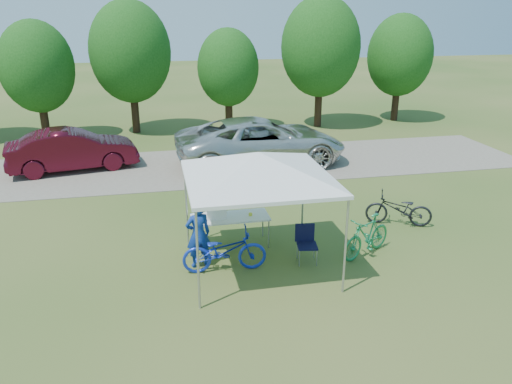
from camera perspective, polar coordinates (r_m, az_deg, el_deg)
ground at (r=11.72m, az=0.24°, el=-8.37°), size 100.00×100.00×0.00m
gravel_strip at (r=19.04m, az=-4.74°, el=3.01°), size 24.00×5.00×0.02m
canopy at (r=10.71m, az=0.26°, el=4.20°), size 4.53×4.53×3.00m
treeline at (r=24.28m, az=-7.56°, el=15.10°), size 24.89×4.28×6.30m
folding_table at (r=12.36m, az=-2.98°, el=-2.98°), size 1.92×0.80×0.79m
folding_chair at (r=11.77m, az=5.74°, el=-5.47°), size 0.52×0.54×0.89m
cooler at (r=12.23m, az=-4.58°, el=-2.12°), size 0.50×0.34×0.36m
ice_cream_cup at (r=12.37m, az=-0.64°, el=-2.56°), size 0.09×0.09×0.07m
cyclist at (r=11.42m, az=-6.62°, el=-4.82°), size 0.65×0.49×1.60m
bike_blue at (r=11.30m, az=-3.62°, el=-6.71°), size 1.92×0.73×1.00m
bike_green at (r=12.26m, az=12.55°, el=-4.91°), size 1.68×1.23×1.00m
bike_dark at (r=14.16m, az=16.01°, el=-1.91°), size 1.87×1.28×0.93m
minivan at (r=18.90m, az=0.58°, el=5.78°), size 6.58×3.38×1.77m
sedan at (r=19.49m, az=-20.22°, el=4.56°), size 4.78×2.45×1.50m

